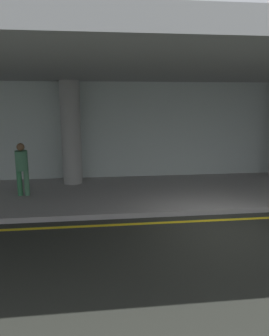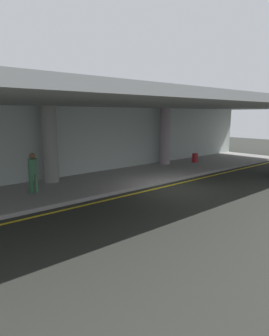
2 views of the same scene
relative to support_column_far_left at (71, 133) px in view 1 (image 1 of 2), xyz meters
The scene contains 7 objects.
ground_plane 6.33m from the support_column_far_left, 48.29° to the right, with size 60.00×60.00×0.00m, color #282A25.
sidewalk 4.64m from the support_column_far_left, 19.14° to the right, with size 26.00×4.20×0.15m, color gray.
lane_stripe_yellow 5.92m from the support_column_far_left, 44.27° to the right, with size 26.00×0.14×0.01m, color yellow.
support_column_far_left is the anchor object (origin of this frame).
ceiling_overhang 4.84m from the support_column_far_left, 25.27° to the right, with size 28.00×13.20×0.30m, color gray.
terminal_back_wall 4.09m from the support_column_far_left, 12.16° to the left, with size 26.00×0.30×3.80m, color #A9B4AE.
traveler_with_luggage 2.22m from the support_column_far_left, 135.79° to the right, with size 0.38×0.38×1.68m.
Camera 1 is at (-3.15, -7.24, 3.19)m, focal length 34.61 mm.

